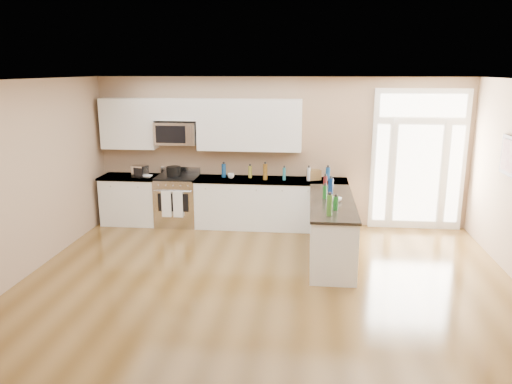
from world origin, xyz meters
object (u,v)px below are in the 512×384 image
Objects in this scene: peninsula_cabinet at (331,231)px; stockpot at (174,171)px; toaster_oven at (140,171)px; kitchen_range at (178,200)px.

stockpot reaches higher than peninsula_cabinet.
stockpot is 1.01× the size of toaster_oven.
peninsula_cabinet is 3.32m from stockpot.
peninsula_cabinet is at bearing -26.77° from kitchen_range.
stockpot is at bearing -177.19° from kitchen_range.
stockpot reaches higher than kitchen_range.
kitchen_range reaches higher than peninsula_cabinet.
stockpot is 0.63m from toaster_oven.
peninsula_cabinet is at bearing -26.28° from stockpot.
kitchen_range is 4.03× the size of stockpot.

